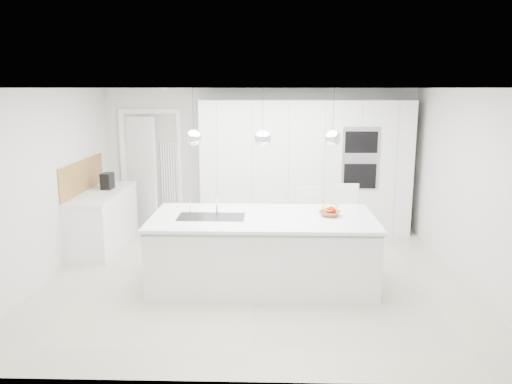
{
  "coord_description": "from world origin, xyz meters",
  "views": [
    {
      "loc": [
        0.19,
        -6.39,
        2.5
      ],
      "look_at": [
        0.0,
        0.3,
        1.1
      ],
      "focal_mm": 35.0,
      "sensor_mm": 36.0,
      "label": 1
    }
  ],
  "objects_px": {
    "fruit_bowl": "(330,213)",
    "bar_stool_left": "(308,225)",
    "espresso_machine": "(107,181)",
    "island_base": "(262,253)",
    "bar_stool_right": "(347,223)"
  },
  "relations": [
    {
      "from": "espresso_machine",
      "to": "fruit_bowl",
      "type": "bearing_deg",
      "value": -22.38
    },
    {
      "from": "espresso_machine",
      "to": "bar_stool_left",
      "type": "xyz_separation_m",
      "value": [
        3.18,
        -0.77,
        -0.5
      ]
    },
    {
      "from": "fruit_bowl",
      "to": "bar_stool_right",
      "type": "bearing_deg",
      "value": 67.96
    },
    {
      "from": "island_base",
      "to": "espresso_machine",
      "type": "bearing_deg",
      "value": 145.64
    },
    {
      "from": "bar_stool_left",
      "to": "bar_stool_right",
      "type": "height_order",
      "value": "bar_stool_right"
    },
    {
      "from": "fruit_bowl",
      "to": "espresso_machine",
      "type": "xyz_separation_m",
      "value": [
        -3.39,
        1.64,
        0.1
      ]
    },
    {
      "from": "fruit_bowl",
      "to": "bar_stool_left",
      "type": "bearing_deg",
      "value": 103.2
    },
    {
      "from": "bar_stool_left",
      "to": "bar_stool_right",
      "type": "bearing_deg",
      "value": -3.04
    },
    {
      "from": "bar_stool_left",
      "to": "bar_stool_right",
      "type": "xyz_separation_m",
      "value": [
        0.57,
        0.05,
        0.02
      ]
    },
    {
      "from": "fruit_bowl",
      "to": "espresso_machine",
      "type": "relative_size",
      "value": 1.03
    },
    {
      "from": "island_base",
      "to": "bar_stool_right",
      "type": "height_order",
      "value": "bar_stool_right"
    },
    {
      "from": "fruit_bowl",
      "to": "bar_stool_left",
      "type": "xyz_separation_m",
      "value": [
        -0.2,
        0.87,
        -0.4
      ]
    },
    {
      "from": "espresso_machine",
      "to": "bar_stool_right",
      "type": "relative_size",
      "value": 0.23
    },
    {
      "from": "island_base",
      "to": "fruit_bowl",
      "type": "relative_size",
      "value": 10.39
    },
    {
      "from": "fruit_bowl",
      "to": "bar_stool_left",
      "type": "distance_m",
      "value": 0.98
    }
  ]
}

